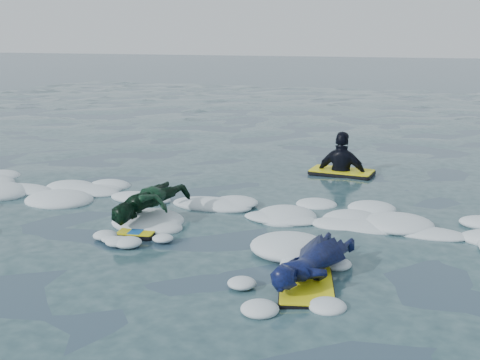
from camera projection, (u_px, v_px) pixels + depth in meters
name	position (u px, v px, depth m)	size (l,w,h in m)	color
ground	(156.00, 244.00, 6.91)	(120.00, 120.00, 0.00)	#182E39
foam_band	(193.00, 219.00, 7.86)	(12.00, 3.10, 0.30)	white
prone_woman_unit	(312.00, 264.00, 5.82)	(0.79, 1.51, 0.36)	black
prone_child_unit	(151.00, 206.00, 7.56)	(0.83, 1.33, 0.48)	black
waiting_rider_unit	(342.00, 177.00, 10.37)	(1.10, 0.66, 1.60)	black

